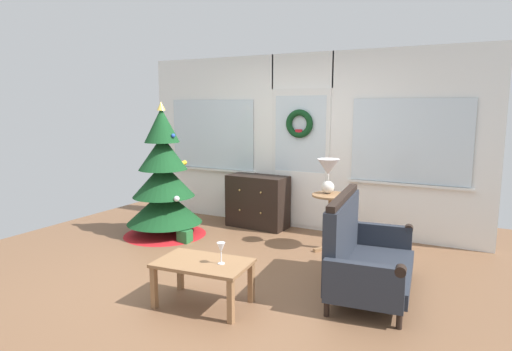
{
  "coord_description": "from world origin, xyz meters",
  "views": [
    {
      "loc": [
        2.4,
        -3.94,
        1.8
      ],
      "look_at": [
        0.05,
        0.55,
        1.0
      ],
      "focal_mm": 30.91,
      "sensor_mm": 36.0,
      "label": 1
    }
  ],
  "objects": [
    {
      "name": "ground_plane",
      "position": [
        0.0,
        0.0,
        0.0
      ],
      "size": [
        6.76,
        6.76,
        0.0
      ],
      "primitive_type": "plane",
      "color": "brown"
    },
    {
      "name": "back_wall_with_door",
      "position": [
        0.0,
        2.08,
        1.28
      ],
      "size": [
        5.2,
        0.19,
        2.55
      ],
      "color": "white",
      "rests_on": "ground"
    },
    {
      "name": "christmas_tree",
      "position": [
        -1.55,
        0.82,
        0.69
      ],
      "size": [
        1.15,
        1.15,
        1.86
      ],
      "color": "#4C331E",
      "rests_on": "ground"
    },
    {
      "name": "dresser_cabinet",
      "position": [
        -0.57,
        1.79,
        0.39
      ],
      "size": [
        0.92,
        0.48,
        0.78
      ],
      "color": "black",
      "rests_on": "ground"
    },
    {
      "name": "settee_sofa",
      "position": [
        1.4,
        0.17,
        0.38
      ],
      "size": [
        0.84,
        1.46,
        0.96
      ],
      "color": "black",
      "rests_on": "ground"
    },
    {
      "name": "side_table",
      "position": [
        0.73,
        1.29,
        0.5
      ],
      "size": [
        0.5,
        0.48,
        0.71
      ],
      "color": "#8E6642",
      "rests_on": "ground"
    },
    {
      "name": "table_lamp",
      "position": [
        0.67,
        1.33,
        0.99
      ],
      "size": [
        0.28,
        0.28,
        0.44
      ],
      "color": "silver",
      "rests_on": "side_table"
    },
    {
      "name": "coffee_table",
      "position": [
        0.21,
        -0.79,
        0.35
      ],
      "size": [
        0.89,
        0.6,
        0.41
      ],
      "color": "#8E6642",
      "rests_on": "ground"
    },
    {
      "name": "wine_glass",
      "position": [
        0.39,
        -0.76,
        0.55
      ],
      "size": [
        0.08,
        0.08,
        0.2
      ],
      "color": "silver",
      "rests_on": "coffee_table"
    },
    {
      "name": "gift_box",
      "position": [
        -1.08,
        0.66,
        0.08
      ],
      "size": [
        0.17,
        0.15,
        0.17
      ],
      "primitive_type": "cube",
      "color": "#266633",
      "rests_on": "ground"
    }
  ]
}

